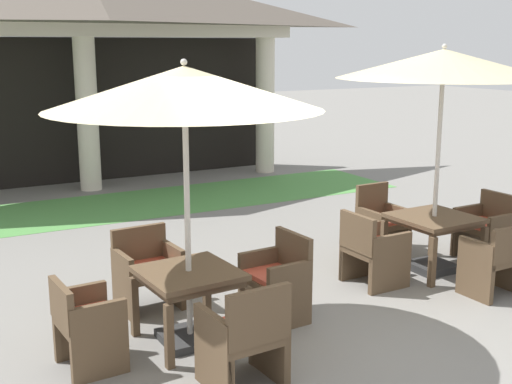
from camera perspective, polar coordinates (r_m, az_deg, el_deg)
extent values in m
plane|color=gray|center=(6.42, 5.02, -13.03)|extent=(60.00, 60.00, 0.00)
cylinder|color=beige|center=(13.13, -14.27, 6.43)|extent=(0.41, 0.41, 2.91)
cylinder|color=beige|center=(14.58, 0.78, 7.38)|extent=(0.41, 0.41, 2.91)
cube|color=beige|center=(13.06, -14.65, 13.30)|extent=(8.57, 0.70, 0.24)
cube|color=black|center=(14.00, -15.21, 6.73)|extent=(8.37, 0.16, 2.91)
cube|color=#519347|center=(11.84, -11.92, -1.22)|extent=(10.77, 2.17, 0.01)
cube|color=brown|center=(6.27, -5.80, -6.92)|extent=(0.91, 0.91, 0.05)
cube|color=brown|center=(6.29, -5.79, -7.42)|extent=(0.84, 0.84, 0.07)
cube|color=brown|center=(5.93, -7.46, -12.19)|extent=(0.07, 0.07, 0.59)
cube|color=brown|center=(6.26, -0.80, -10.67)|extent=(0.07, 0.07, 0.59)
cube|color=brown|center=(6.60, -10.38, -9.65)|extent=(0.07, 0.07, 0.59)
cube|color=brown|center=(6.90, -4.24, -8.46)|extent=(0.07, 0.07, 0.59)
cube|color=#2D2D2D|center=(6.51, -5.67, -12.28)|extent=(0.53, 0.53, 0.08)
cylinder|color=beige|center=(6.12, -5.90, -2.56)|extent=(0.05, 0.05, 2.35)
cone|color=beige|center=(5.92, -6.17, 8.86)|extent=(2.47, 2.47, 0.39)
sphere|color=beige|center=(5.91, -6.22, 11.02)|extent=(0.06, 0.06, 0.06)
cube|color=brown|center=(6.04, -14.10, -10.82)|extent=(0.53, 0.57, 0.07)
cube|color=#C64C38|center=(6.01, -14.13, -10.29)|extent=(0.48, 0.53, 0.05)
cube|color=brown|center=(5.90, -16.34, -9.26)|extent=(0.09, 0.55, 0.36)
cube|color=brown|center=(6.29, -14.80, -10.64)|extent=(0.50, 0.09, 0.67)
cube|color=brown|center=(5.85, -13.27, -12.38)|extent=(0.50, 0.09, 0.67)
cube|color=brown|center=(6.40, -12.80, -11.54)|extent=(0.06, 0.06, 0.38)
cube|color=brown|center=(5.98, -11.19, -13.24)|extent=(0.06, 0.06, 0.38)
cube|color=brown|center=(6.29, -16.65, -12.23)|extent=(0.06, 0.06, 0.38)
cube|color=brown|center=(5.86, -15.30, -14.03)|extent=(0.06, 0.06, 0.38)
cube|color=brown|center=(7.19, -9.20, -6.85)|extent=(0.64, 0.56, 0.07)
cube|color=#C64C38|center=(7.17, -9.21, -6.39)|extent=(0.59, 0.52, 0.05)
cube|color=brown|center=(7.33, -10.01, -4.50)|extent=(0.62, 0.10, 0.42)
cube|color=brown|center=(7.32, -7.10, -6.98)|extent=(0.09, 0.53, 0.66)
cube|color=brown|center=(7.12, -11.32, -7.73)|extent=(0.09, 0.53, 0.66)
cube|color=brown|center=(7.17, -6.32, -8.65)|extent=(0.06, 0.06, 0.36)
cube|color=brown|center=(6.97, -10.50, -9.45)|extent=(0.06, 0.06, 0.36)
cube|color=brown|center=(7.57, -7.89, -7.54)|extent=(0.06, 0.06, 0.36)
cube|color=brown|center=(7.38, -11.87, -8.24)|extent=(0.06, 0.06, 0.36)
cube|color=brown|center=(6.81, 1.59, -7.58)|extent=(0.54, 0.62, 0.07)
cube|color=#C64C38|center=(6.79, 1.59, -7.10)|extent=(0.50, 0.57, 0.05)
cube|color=brown|center=(6.86, 3.24, -5.24)|extent=(0.10, 0.59, 0.43)
cube|color=brown|center=(6.63, 2.91, -8.96)|extent=(0.51, 0.09, 0.67)
cube|color=brown|center=(7.05, 0.34, -7.59)|extent=(0.51, 0.09, 0.67)
cube|color=brown|center=(6.57, 1.21, -10.49)|extent=(0.06, 0.06, 0.39)
cube|color=brown|center=(6.99, -1.21, -9.05)|extent=(0.06, 0.06, 0.39)
cube|color=brown|center=(6.81, 4.45, -9.67)|extent=(0.06, 0.06, 0.39)
cube|color=brown|center=(7.22, 1.91, -8.34)|extent=(0.06, 0.06, 0.39)
cube|color=brown|center=(5.58, -1.22, -12.26)|extent=(0.61, 0.60, 0.07)
cube|color=#C64C38|center=(5.55, -1.22, -11.70)|extent=(0.56, 0.55, 0.05)
cube|color=brown|center=(5.27, 0.25, -10.66)|extent=(0.58, 0.10, 0.46)
cube|color=brown|center=(5.50, -3.68, -13.66)|extent=(0.09, 0.56, 0.68)
cube|color=brown|center=(5.74, 1.14, -12.43)|extent=(0.09, 0.56, 0.68)
cube|color=brown|center=(5.76, -4.82, -13.98)|extent=(0.06, 0.06, 0.39)
cube|color=brown|center=(5.99, -0.29, -12.84)|extent=(0.06, 0.06, 0.39)
cube|color=brown|center=(5.37, -2.24, -16.06)|extent=(0.06, 0.06, 0.39)
cube|color=brown|center=(5.62, 2.52, -14.70)|extent=(0.06, 0.06, 0.39)
cube|color=brown|center=(8.47, 15.05, -2.16)|extent=(0.94, 0.94, 0.05)
cube|color=brown|center=(8.48, 15.03, -2.48)|extent=(0.87, 0.87, 0.05)
cube|color=brown|center=(8.00, 14.89, -5.84)|extent=(0.07, 0.07, 0.60)
cube|color=brown|center=(8.60, 18.92, -4.80)|extent=(0.07, 0.07, 0.60)
cube|color=brown|center=(8.58, 10.89, -4.37)|extent=(0.07, 0.07, 0.60)
cube|color=brown|center=(9.15, 14.92, -3.51)|extent=(0.07, 0.07, 0.60)
cube|color=#2D2D2D|center=(8.65, 14.81, -6.21)|extent=(0.50, 0.50, 0.09)
cylinder|color=beige|center=(8.34, 15.27, 1.68)|extent=(0.05, 0.05, 2.51)
cone|color=beige|center=(8.21, 15.79, 10.55)|extent=(2.52, 2.52, 0.34)
sphere|color=beige|center=(8.21, 15.88, 11.94)|extent=(0.06, 0.06, 0.06)
cube|color=brown|center=(7.94, 19.70, -5.40)|extent=(0.61, 0.50, 0.07)
cube|color=#C64C38|center=(7.92, 19.73, -4.98)|extent=(0.56, 0.46, 0.05)
cube|color=brown|center=(7.74, 21.07, -4.18)|extent=(0.60, 0.08, 0.39)
cube|color=brown|center=(7.76, 18.30, -6.36)|extent=(0.07, 0.48, 0.67)
cube|color=brown|center=(8.18, 20.93, -5.60)|extent=(0.07, 0.48, 0.67)
cube|color=brown|center=(7.95, 17.12, -6.93)|extent=(0.06, 0.06, 0.38)
cube|color=brown|center=(8.34, 19.68, -6.19)|extent=(0.06, 0.06, 0.38)
cube|color=brown|center=(7.68, 19.46, -7.77)|extent=(0.06, 0.06, 0.38)
cube|color=brown|center=(7.93, 10.16, -4.96)|extent=(0.59, 0.61, 0.07)
cube|color=#C64C38|center=(7.91, 10.17, -4.55)|extent=(0.54, 0.56, 0.05)
cube|color=brown|center=(7.69, 8.70, -3.50)|extent=(0.08, 0.59, 0.43)
cube|color=brown|center=(8.15, 8.89, -4.97)|extent=(0.58, 0.08, 0.67)
cube|color=brown|center=(7.75, 11.45, -5.99)|extent=(0.58, 0.08, 0.67)
cube|color=brown|center=(8.35, 10.28, -5.66)|extent=(0.06, 0.06, 0.37)
cube|color=brown|center=(7.97, 12.78, -6.65)|extent=(0.06, 0.06, 0.37)
cube|color=brown|center=(8.03, 7.44, -6.29)|extent=(0.06, 0.06, 0.37)
cube|color=brown|center=(7.64, 9.89, -7.36)|extent=(0.06, 0.06, 0.37)
cube|color=brown|center=(9.19, 10.85, -2.67)|extent=(0.54, 0.56, 0.07)
cube|color=#C64C38|center=(9.18, 10.86, -2.31)|extent=(0.50, 0.51, 0.05)
cube|color=brown|center=(9.31, 9.90, -0.71)|extent=(0.53, 0.07, 0.47)
cube|color=brown|center=(9.37, 11.95, -2.97)|extent=(0.08, 0.55, 0.60)
cube|color=brown|center=(9.06, 9.66, -3.41)|extent=(0.08, 0.55, 0.60)
cube|color=brown|center=(9.23, 12.89, -4.07)|extent=(0.06, 0.06, 0.35)
cube|color=brown|center=(8.93, 10.67, -4.54)|extent=(0.06, 0.06, 0.35)
cube|color=brown|center=(9.58, 10.91, -3.37)|extent=(0.06, 0.06, 0.35)
cube|color=brown|center=(9.28, 8.71, -3.80)|extent=(0.06, 0.06, 0.35)
cube|color=brown|center=(9.20, 19.06, -2.97)|extent=(0.57, 0.63, 0.07)
cube|color=#C64C38|center=(9.19, 19.08, -2.61)|extent=(0.53, 0.58, 0.05)
cube|color=brown|center=(9.34, 20.20, -1.31)|extent=(0.08, 0.62, 0.41)
cube|color=brown|center=(9.05, 20.40, -3.88)|extent=(0.56, 0.08, 0.66)
cube|color=brown|center=(9.41, 17.69, -3.07)|extent=(0.56, 0.08, 0.66)
cube|color=brown|center=(8.91, 19.26, -5.00)|extent=(0.06, 0.06, 0.38)
cube|color=brown|center=(9.26, 16.63, -4.15)|extent=(0.06, 0.06, 0.38)
cube|color=brown|center=(9.62, 18.68, -3.67)|extent=(0.06, 0.06, 0.38)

